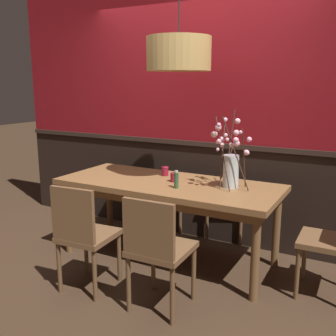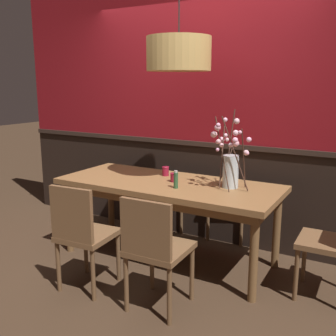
% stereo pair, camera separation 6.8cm
% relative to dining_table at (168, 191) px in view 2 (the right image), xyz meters
% --- Properties ---
extents(ground_plane, '(24.00, 24.00, 0.00)m').
position_rel_dining_table_xyz_m(ground_plane, '(0.00, 0.00, -0.69)').
color(ground_plane, '#422D1E').
extents(back_wall, '(4.77, 0.14, 2.87)m').
position_rel_dining_table_xyz_m(back_wall, '(0.00, 0.71, 0.74)').
color(back_wall, black).
rests_on(back_wall, ground).
extents(dining_table, '(2.09, 0.87, 0.77)m').
position_rel_dining_table_xyz_m(dining_table, '(0.00, 0.00, 0.00)').
color(dining_table, olive).
rests_on(dining_table, ground).
extents(chair_near_side_right, '(0.44, 0.45, 0.90)m').
position_rel_dining_table_xyz_m(chair_near_side_right, '(0.36, -0.82, -0.17)').
color(chair_near_side_right, brown).
rests_on(chair_near_side_right, ground).
extents(chair_near_side_left, '(0.44, 0.45, 0.91)m').
position_rel_dining_table_xyz_m(chair_near_side_left, '(-0.31, -0.86, -0.18)').
color(chair_near_side_left, brown).
rests_on(chair_near_side_left, ground).
extents(chair_far_side_right, '(0.45, 0.46, 0.90)m').
position_rel_dining_table_xyz_m(chair_far_side_right, '(0.33, 0.87, -0.18)').
color(chair_far_side_right, brown).
rests_on(chair_far_side_right, ground).
extents(chair_far_side_left, '(0.44, 0.40, 0.97)m').
position_rel_dining_table_xyz_m(chair_far_side_left, '(-0.36, 0.87, -0.14)').
color(chair_far_side_left, brown).
rests_on(chair_far_side_left, ground).
extents(vase_with_blossoms, '(0.37, 0.39, 0.69)m').
position_rel_dining_table_xyz_m(vase_with_blossoms, '(0.58, 0.09, 0.29)').
color(vase_with_blossoms, silver).
rests_on(vase_with_blossoms, dining_table).
extents(candle_holder_nearer_center, '(0.07, 0.07, 0.08)m').
position_rel_dining_table_xyz_m(candle_holder_nearer_center, '(0.05, 0.03, 0.13)').
color(candle_holder_nearer_center, maroon).
rests_on(candle_holder_nearer_center, dining_table).
extents(candle_holder_nearer_edge, '(0.07, 0.07, 0.09)m').
position_rel_dining_table_xyz_m(candle_holder_nearer_edge, '(-0.15, 0.21, 0.13)').
color(candle_holder_nearer_edge, maroon).
rests_on(candle_holder_nearer_edge, dining_table).
extents(condiment_bottle, '(0.04, 0.04, 0.16)m').
position_rel_dining_table_xyz_m(condiment_bottle, '(0.17, -0.16, 0.16)').
color(condiment_bottle, '#2D5633').
rests_on(condiment_bottle, dining_table).
extents(pendant_lamp, '(0.57, 0.57, 1.08)m').
position_rel_dining_table_xyz_m(pendant_lamp, '(0.08, 0.05, 1.25)').
color(pendant_lamp, tan).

